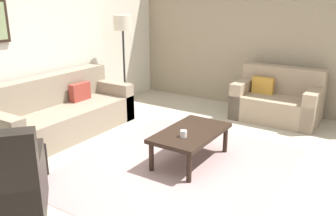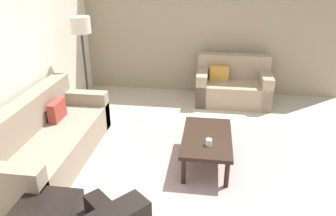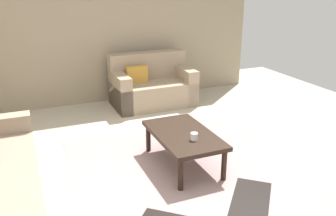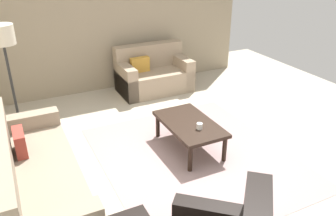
# 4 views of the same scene
# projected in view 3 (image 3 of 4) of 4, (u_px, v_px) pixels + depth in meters

# --- Properties ---
(ground_plane) EXTENTS (8.00, 8.00, 0.00)m
(ground_plane) POSITION_uv_depth(u_px,v_px,m) (189.00, 175.00, 4.07)
(ground_plane) COLOR #B2A893
(stone_feature_panel) EXTENTS (0.12, 5.20, 2.80)m
(stone_feature_panel) POSITION_uv_depth(u_px,v_px,m) (114.00, 21.00, 6.19)
(stone_feature_panel) COLOR gray
(stone_feature_panel) RESTS_ON ground_plane
(area_rug) EXTENTS (2.83, 2.43, 0.01)m
(area_rug) POSITION_uv_depth(u_px,v_px,m) (189.00, 174.00, 4.06)
(area_rug) COLOR gray
(area_rug) RESTS_ON ground_plane
(couch_loveseat) EXTENTS (0.81, 1.38, 0.88)m
(couch_loveseat) POSITION_uv_depth(u_px,v_px,m) (151.00, 87.00, 6.28)
(couch_loveseat) COLOR gray
(couch_loveseat) RESTS_ON ground_plane
(coffee_table) EXTENTS (1.10, 0.64, 0.41)m
(coffee_table) POSITION_uv_depth(u_px,v_px,m) (183.00, 137.00, 4.17)
(coffee_table) COLOR black
(coffee_table) RESTS_ON ground_plane
(cup) EXTENTS (0.08, 0.08, 0.08)m
(cup) POSITION_uv_depth(u_px,v_px,m) (194.00, 136.00, 3.96)
(cup) COLOR white
(cup) RESTS_ON coffee_table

